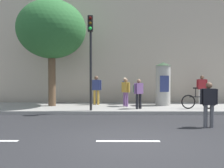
{
  "coord_description": "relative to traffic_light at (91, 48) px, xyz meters",
  "views": [
    {
      "loc": [
        -0.4,
        -7.24,
        1.85
      ],
      "look_at": [
        -0.46,
        2.0,
        1.55
      ],
      "focal_mm": 41.59,
      "sensor_mm": 36.0,
      "label": 1
    }
  ],
  "objects": [
    {
      "name": "ground_plane",
      "position": [
        1.52,
        -5.24,
        -3.19
      ],
      "size": [
        80.0,
        80.0,
        0.0
      ],
      "primitive_type": "plane",
      "color": "#232326"
    },
    {
      "name": "sidewalk_curb",
      "position": [
        1.52,
        1.76,
        -3.12
      ],
      "size": [
        36.0,
        4.0,
        0.15
      ],
      "primitive_type": "cube",
      "color": "gray",
      "rests_on": "ground_plane"
    },
    {
      "name": "lane_markings",
      "position": [
        1.52,
        -5.24,
        -3.19
      ],
      "size": [
        25.8,
        0.16,
        0.01
      ],
      "color": "silver",
      "rests_on": "ground_plane"
    },
    {
      "name": "building_backdrop",
      "position": [
        1.52,
        6.76,
        2.23
      ],
      "size": [
        36.0,
        5.0,
        10.85
      ],
      "primitive_type": "cube",
      "color": "#B7A893",
      "rests_on": "ground_plane"
    },
    {
      "name": "traffic_light",
      "position": [
        0.0,
        0.0,
        0.0
      ],
      "size": [
        0.24,
        0.45,
        4.54
      ],
      "color": "black",
      "rests_on": "sidewalk_curb"
    },
    {
      "name": "poster_column",
      "position": [
        3.93,
        2.32,
        -1.79
      ],
      "size": [
        0.92,
        0.92,
        2.46
      ],
      "color": "#9E9B93",
      "rests_on": "sidewalk_curb"
    },
    {
      "name": "street_tree",
      "position": [
        -2.35,
        2.01,
        1.21
      ],
      "size": [
        3.82,
        3.82,
        5.9
      ],
      "color": "brown",
      "rests_on": "sidewalk_curb"
    },
    {
      "name": "pedestrian_near_pole",
      "position": [
        4.49,
        -3.29,
        -2.23
      ],
      "size": [
        0.62,
        0.4,
        1.61
      ],
      "color": "#4C4C51",
      "rests_on": "ground_plane"
    },
    {
      "name": "pedestrian_in_dark_shirt",
      "position": [
        1.79,
        2.89,
        -2.11
      ],
      "size": [
        0.42,
        0.59,
        1.58
      ],
      "color": "#724C84",
      "rests_on": "sidewalk_curb"
    },
    {
      "name": "pedestrian_with_backpack",
      "position": [
        0.1,
        2.61,
        -2.04
      ],
      "size": [
        0.6,
        0.43,
        1.68
      ],
      "color": "#B78C33",
      "rests_on": "sidewalk_curb"
    },
    {
      "name": "pedestrian_in_light_jacket",
      "position": [
        6.46,
        3.24,
        -2.03
      ],
      "size": [
        0.62,
        0.32,
        1.71
      ],
      "color": "silver",
      "rests_on": "sidewalk_curb"
    },
    {
      "name": "pedestrian_tallest",
      "position": [
        2.37,
        0.72,
        -2.14
      ],
      "size": [
        0.51,
        0.51,
        1.52
      ],
      "color": "black",
      "rests_on": "sidewalk_curb"
    },
    {
      "name": "pedestrian_in_red_top",
      "position": [
        1.77,
        1.79,
        -2.13
      ],
      "size": [
        0.45,
        0.59,
        1.54
      ],
      "color": "#724C84",
      "rests_on": "sidewalk_curb"
    },
    {
      "name": "bicycle_leaning",
      "position": [
        5.45,
        0.74,
        -2.65
      ],
      "size": [
        1.77,
        0.1,
        1.09
      ],
      "color": "black",
      "rests_on": "sidewalk_curb"
    }
  ]
}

